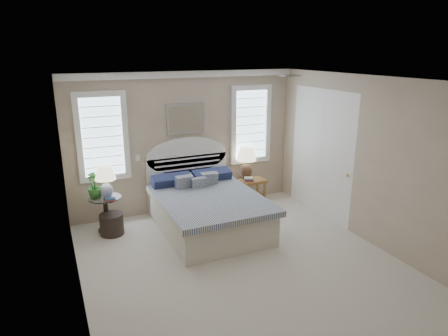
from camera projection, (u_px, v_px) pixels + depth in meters
floor at (243, 265)px, 5.92m from camera, size 4.50×5.00×0.01m
ceiling at (246, 80)px, 5.16m from camera, size 4.50×5.00×0.01m
wall_back at (186, 142)px, 7.73m from camera, size 4.50×0.02×2.70m
wall_left at (73, 203)px, 4.66m from camera, size 0.02×5.00×2.70m
wall_right at (369, 161)px, 6.43m from camera, size 0.02×5.00×2.70m
crown_molding at (185, 74)px, 7.33m from camera, size 4.50×0.08×0.12m
hvac_vent at (290, 76)px, 6.33m from camera, size 0.30×0.20×0.02m
switch_plate at (138, 158)px, 7.40m from camera, size 0.08×0.01×0.12m
window_left at (102, 137)px, 7.03m from camera, size 0.90×0.06×1.60m
window_right at (250, 125)px, 8.19m from camera, size 0.90×0.06×1.60m
painting at (186, 119)px, 7.56m from camera, size 0.74×0.04×0.58m
closet_door at (321, 153)px, 7.51m from camera, size 0.02×1.80×2.40m
bed at (206, 207)px, 7.09m from camera, size 1.72×2.28×1.47m
side_table_left at (106, 210)px, 6.96m from camera, size 0.56×0.56×0.63m
nightstand_right at (252, 186)px, 8.21m from camera, size 0.50×0.40×0.53m
floor_pot at (112, 224)px, 6.88m from camera, size 0.51×0.51×0.37m
lamp_left at (106, 178)px, 6.75m from camera, size 0.45×0.45×0.58m
lamp_right at (246, 159)px, 8.11m from camera, size 0.44×0.44×0.67m
potted_plant at (94, 186)px, 6.79m from camera, size 0.33×0.33×0.45m
books_left at (110, 199)px, 6.73m from camera, size 0.19×0.17×0.04m
books_right at (249, 179)px, 8.04m from camera, size 0.22×0.18×0.08m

